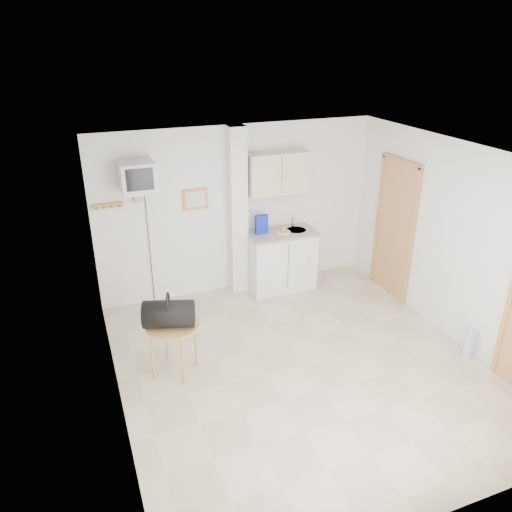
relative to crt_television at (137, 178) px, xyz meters
name	(u,v)px	position (x,y,z in m)	size (l,w,h in m)	color
ground	(302,366)	(1.45, -2.02, -1.94)	(4.50, 4.50, 0.00)	beige
room_envelope	(323,242)	(1.69, -1.93, -0.40)	(4.24, 4.54, 2.55)	white
kitchenette	(280,238)	(2.02, -0.02, -1.13)	(1.03, 0.58, 2.10)	white
crt_television	(137,178)	(0.00, 0.00, 0.00)	(0.44, 0.45, 2.15)	slate
round_table	(173,331)	(0.02, -1.59, -1.37)	(0.61, 0.61, 0.65)	#B08341
duffel_bag	(169,314)	(-0.02, -1.62, -1.12)	(0.63, 0.47, 0.42)	black
water_bottle	(469,344)	(3.43, -2.58, -1.76)	(0.13, 0.13, 0.39)	#A3C0DB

